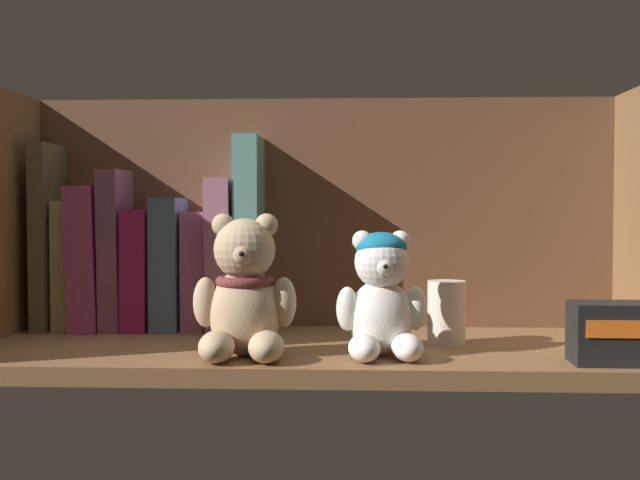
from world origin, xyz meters
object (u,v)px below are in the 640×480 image
Objects in this scene: book_3 at (119,249)px; book_7 at (225,254)px; teddy_bear_smaller at (382,297)px; teddy_bear_larger at (244,296)px; book_5 at (171,263)px; pillar_candle at (447,313)px; book_4 at (144,269)px; book_2 at (95,257)px; small_product_box at (623,333)px; book_1 at (72,264)px; book_0 at (53,236)px; book_8 at (251,233)px; book_6 at (199,270)px.

book_7 is (13.94, 0.00, -0.54)cm from book_3.
book_3 is 1.54× the size of teddy_bear_smaller.
book_5 is at bearing 120.51° from teddy_bear_larger.
pillar_candle is at bearing -15.87° from book_3.
book_4 is 2.11× the size of pillar_candle.
book_2 is 31.44cm from teddy_bear_larger.
book_4 is at bearing 180.00° from book_7.
book_3 reaches higher than small_product_box.
book_3 is 63.35cm from small_product_box.
book_1 is 69.14cm from small_product_box.
book_1 is (2.43, 0.00, -3.68)cm from book_0.
book_2 is at bearing 136.84° from teddy_bear_larger.
book_5 is 24.95cm from teddy_bear_larger.
small_product_box is (58.41, -23.46, -7.20)cm from book_3.
book_3 is 4.12cm from book_4.
book_1 is 0.98× the size of book_5.
book_4 reaches higher than teddy_bear_smaller.
book_4 is 1.02× the size of teddy_bear_larger.
small_product_box is at bearing -27.81° from book_7.
small_product_box is (41.02, -23.46, -9.36)cm from book_8.
book_5 is 11.21cm from book_8.
small_product_box is (44.47, -23.46, -6.66)cm from book_7.
pillar_candle is at bearing -17.12° from book_4.
book_4 is at bearing 156.97° from small_product_box.
book_6 is (16.92, 0.00, -0.73)cm from book_1.
teddy_bear_smaller is at bearing -26.80° from book_1.
book_2 reaches higher than book_1.
book_5 is (3.66, 0.00, 0.76)cm from book_4.
book_0 is 3.26× the size of pillar_candle.
book_2 is 13.93cm from book_6.
book_2 is 0.90× the size of book_3.
book_5 reaches higher than book_6.
book_6 is at bearing 139.04° from teddy_bear_smaller.
book_8 is at bearing 154.02° from pillar_candle.
book_8 reaches higher than teddy_bear_smaller.
teddy_bear_smaller is (37.40, -20.46, -2.91)cm from book_2.
book_2 is at bearing 180.00° from book_4.
book_8 is at bearing 95.67° from teddy_bear_larger.
book_7 is 50.72cm from small_product_box.
book_5 reaches higher than book_4.
book_6 is 8.43cm from book_8.
book_3 reaches higher than teddy_bear_larger.
book_8 is at bearing 0.00° from book_7.
pillar_candle is (7.65, 8.60, -2.67)cm from teddy_bear_smaller.
book_6 is at bearing 0.00° from book_2.
book_2 is 1.19× the size of book_4.
teddy_bear_smaller is (23.57, -20.46, -1.26)cm from book_6.
book_6 is at bearing 180.00° from book_8.
book_6 and teddy_bear_larger have the same top height.
book_5 is at bearing 180.00° from book_8.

